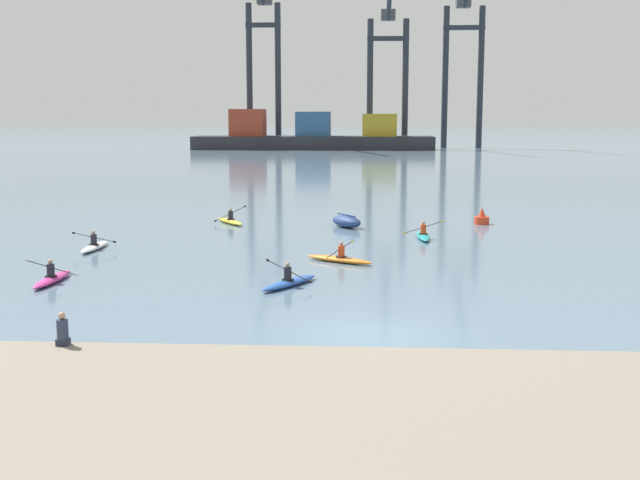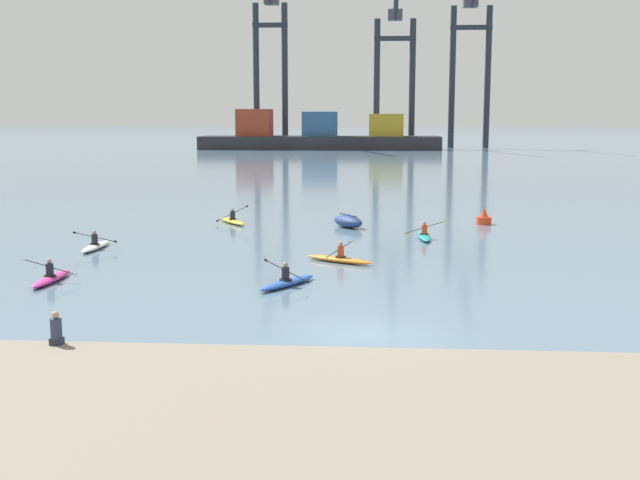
# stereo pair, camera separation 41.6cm
# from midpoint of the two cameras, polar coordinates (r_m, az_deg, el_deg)

# --- Properties ---
(ground_plane) EXTENTS (800.00, 800.00, 0.00)m
(ground_plane) POSITION_cam_midpoint_polar(r_m,az_deg,el_deg) (24.33, 3.17, -6.74)
(ground_plane) COLOR slate
(container_barge) EXTENTS (45.62, 9.19, 7.60)m
(container_barge) POSITION_cam_midpoint_polar(r_m,az_deg,el_deg) (153.44, -0.67, 7.43)
(container_barge) COLOR #28282D
(container_barge) RESTS_ON ground
(gantry_crane_west) EXTENTS (6.88, 18.49, 36.37)m
(gantry_crane_west) POSITION_cam_midpoint_polar(r_m,az_deg,el_deg) (161.00, -4.16, 13.21)
(gantry_crane_west) COLOR #232833
(gantry_crane_west) RESTS_ON ground
(gantry_crane_west_mid) EXTENTS (8.09, 21.38, 34.84)m
(gantry_crane_west_mid) POSITION_cam_midpoint_polar(r_m,az_deg,el_deg) (158.61, 4.80, 12.81)
(gantry_crane_west_mid) COLOR #232833
(gantry_crane_west_mid) RESTS_ON ground
(gantry_crane_east_mid) EXTENTS (8.09, 17.03, 35.80)m
(gantry_crane_east_mid) POSITION_cam_midpoint_polar(r_m,az_deg,el_deg) (162.48, 10.14, 12.92)
(gantry_crane_east_mid) COLOR #232833
(gantry_crane_east_mid) RESTS_ON ground
(capsized_dinghy) EXTENTS (2.35, 2.77, 0.76)m
(capsized_dinghy) POSITION_cam_midpoint_polar(r_m,az_deg,el_deg) (47.01, 1.65, 1.34)
(capsized_dinghy) COLOR navy
(capsized_dinghy) RESTS_ON ground
(channel_buoy) EXTENTS (0.90, 0.90, 1.00)m
(channel_buoy) POSITION_cam_midpoint_polar(r_m,az_deg,el_deg) (49.31, 11.23, 1.54)
(channel_buoy) COLOR red
(channel_buoy) RESTS_ON ground
(kayak_magenta) EXTENTS (2.23, 3.41, 0.97)m
(kayak_magenta) POSITION_cam_midpoint_polar(r_m,az_deg,el_deg) (33.38, -18.92, -2.60)
(kayak_magenta) COLOR #C13384
(kayak_magenta) RESTS_ON ground
(kayak_teal) EXTENTS (2.21, 3.42, 1.01)m
(kayak_teal) POSITION_cam_midpoint_polar(r_m,az_deg,el_deg) (43.09, 7.09, 0.34)
(kayak_teal) COLOR teal
(kayak_teal) RESTS_ON ground
(kayak_blue) EXTENTS (2.24, 3.23, 1.00)m
(kayak_blue) POSITION_cam_midpoint_polar(r_m,az_deg,el_deg) (30.96, -2.61, -2.99)
(kayak_blue) COLOR #2856B2
(kayak_blue) RESTS_ON ground
(kayak_orange) EXTENTS (3.23, 2.24, 0.95)m
(kayak_orange) POSITION_cam_midpoint_polar(r_m,az_deg,el_deg) (35.88, 1.07, -1.33)
(kayak_orange) COLOR orange
(kayak_orange) RESTS_ON ground
(kayak_yellow) EXTENTS (2.34, 3.19, 1.08)m
(kayak_yellow) POSITION_cam_midpoint_polar(r_m,az_deg,el_deg) (49.00, -6.67, 1.38)
(kayak_yellow) COLOR yellow
(kayak_yellow) RESTS_ON ground
(kayak_white) EXTENTS (2.26, 3.41, 0.95)m
(kayak_white) POSITION_cam_midpoint_polar(r_m,az_deg,el_deg) (40.85, -16.06, -0.42)
(kayak_white) COLOR silver
(kayak_white) RESTS_ON ground
(seated_onlooker) EXTENTS (0.32, 0.30, 0.90)m
(seated_onlooker) POSITION_cam_midpoint_polar(r_m,az_deg,el_deg) (22.25, -18.41, -6.16)
(seated_onlooker) COLOR #23283D
(seated_onlooker) RESTS_ON stone_quay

